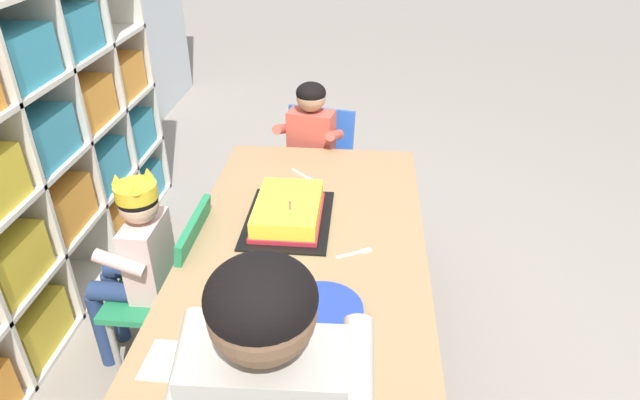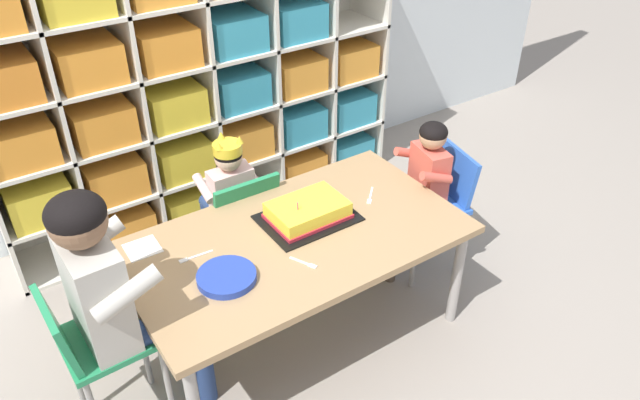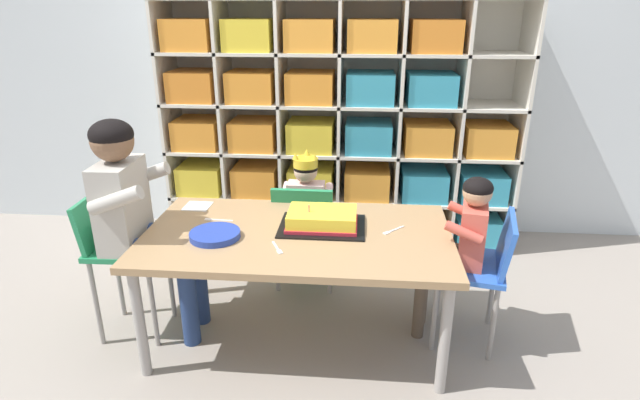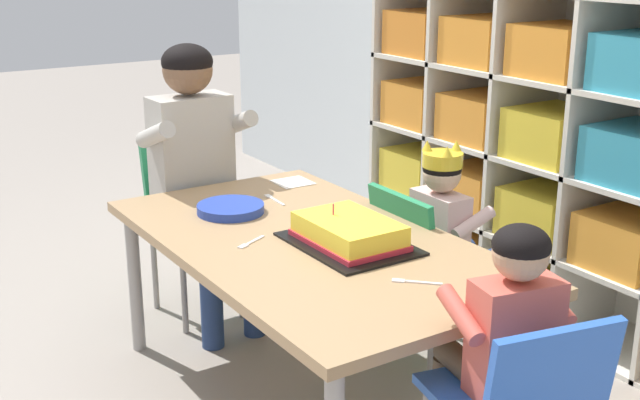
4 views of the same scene
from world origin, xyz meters
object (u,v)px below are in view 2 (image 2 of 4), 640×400
(adult_helper_seated, at_px, (116,286))
(classroom_chair_guest_side, at_px, (435,196))
(paper_plate_stack, at_px, (227,277))
(guest_at_table_side, at_px, (419,180))
(fork_near_cake_tray, at_px, (370,196))
(child_with_crown, at_px, (228,189))
(activity_table, at_px, (296,245))
(birthday_cake_on_tray, at_px, (308,212))
(classroom_chair_blue, at_px, (240,220))
(fork_beside_plate_stack, at_px, (194,257))
(fork_scattered_mid_table, at_px, (305,263))
(classroom_chair_adult_side, at_px, (97,345))

(adult_helper_seated, xyz_separation_m, classroom_chair_guest_side, (1.62, 0.07, -0.27))
(adult_helper_seated, bearing_deg, paper_plate_stack, -101.43)
(guest_at_table_side, distance_m, fork_near_cake_tray, 0.32)
(child_with_crown, bearing_deg, guest_at_table_side, 147.13)
(child_with_crown, bearing_deg, activity_table, 92.96)
(child_with_crown, xyz_separation_m, birthday_cake_on_tray, (0.13, -0.52, 0.11))
(paper_plate_stack, bearing_deg, activity_table, 13.27)
(activity_table, relative_size, classroom_chair_blue, 2.21)
(adult_helper_seated, distance_m, fork_beside_plate_stack, 0.38)
(activity_table, distance_m, classroom_chair_blue, 0.51)
(paper_plate_stack, relative_size, fork_scattered_mid_table, 1.94)
(child_with_crown, height_order, adult_helper_seated, adult_helper_seated)
(adult_helper_seated, bearing_deg, guest_at_table_side, -88.18)
(child_with_crown, bearing_deg, fork_beside_plate_stack, 51.83)
(adult_helper_seated, relative_size, fork_near_cake_tray, 10.15)
(fork_near_cake_tray, bearing_deg, classroom_chair_adult_side, 138.55)
(activity_table, xyz_separation_m, child_with_crown, (-0.02, 0.60, -0.03))
(fork_near_cake_tray, bearing_deg, classroom_chair_guest_side, -45.43)
(classroom_chair_guest_side, height_order, fork_near_cake_tray, classroom_chair_guest_side)
(guest_at_table_side, relative_size, fork_beside_plate_stack, 5.86)
(classroom_chair_adult_side, distance_m, guest_at_table_side, 1.64)
(classroom_chair_blue, relative_size, fork_beside_plate_stack, 4.51)
(birthday_cake_on_tray, height_order, fork_beside_plate_stack, birthday_cake_on_tray)
(classroom_chair_adult_side, height_order, fork_beside_plate_stack, classroom_chair_adult_side)
(activity_table, xyz_separation_m, classroom_chair_blue, (-0.02, 0.48, -0.15))
(adult_helper_seated, bearing_deg, fork_near_cake_tray, -88.05)
(paper_plate_stack, bearing_deg, classroom_chair_guest_side, 6.46)
(fork_near_cake_tray, bearing_deg, classroom_chair_blue, 92.69)
(activity_table, relative_size, fork_near_cake_tray, 13.25)
(fork_beside_plate_stack, bearing_deg, classroom_chair_blue, 47.03)
(activity_table, height_order, fork_beside_plate_stack, fork_beside_plate_stack)
(paper_plate_stack, bearing_deg, classroom_chair_adult_side, 172.78)
(paper_plate_stack, distance_m, fork_near_cake_tray, 0.82)
(fork_beside_plate_stack, bearing_deg, paper_plate_stack, -72.72)
(classroom_chair_guest_side, relative_size, paper_plate_stack, 2.87)
(classroom_chair_blue, relative_size, adult_helper_seated, 0.59)
(classroom_chair_adult_side, bearing_deg, paper_plate_stack, -98.90)
(activity_table, height_order, adult_helper_seated, adult_helper_seated)
(adult_helper_seated, distance_m, classroom_chair_guest_side, 1.65)
(classroom_chair_adult_side, bearing_deg, classroom_chair_blue, -60.82)
(child_with_crown, relative_size, paper_plate_stack, 3.49)
(paper_plate_stack, height_order, fork_scattered_mid_table, paper_plate_stack)
(classroom_chair_adult_side, distance_m, fork_beside_plate_stack, 0.49)
(fork_scattered_mid_table, bearing_deg, fork_beside_plate_stack, 25.14)
(classroom_chair_guest_side, bearing_deg, fork_scattered_mid_table, -64.55)
(classroom_chair_blue, distance_m, fork_scattered_mid_table, 0.69)
(activity_table, xyz_separation_m, fork_beside_plate_stack, (-0.42, 0.11, 0.05))
(classroom_chair_adult_side, height_order, birthday_cake_on_tray, classroom_chair_adult_side)
(birthday_cake_on_tray, bearing_deg, classroom_chair_blue, 108.05)
(adult_helper_seated, relative_size, classroom_chair_guest_side, 1.66)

